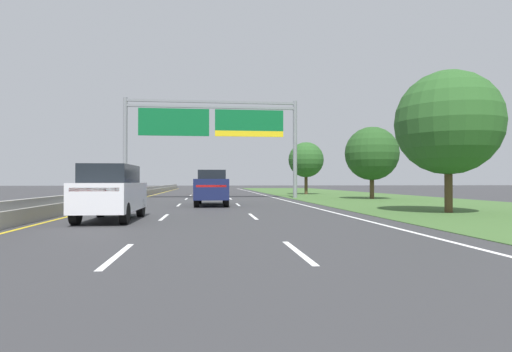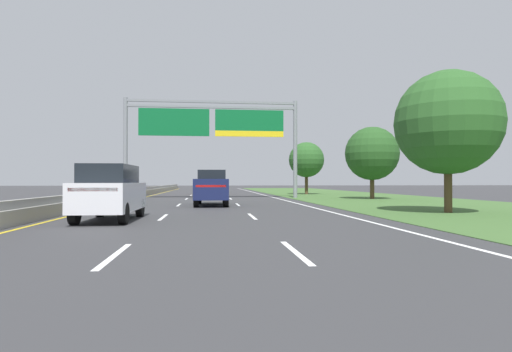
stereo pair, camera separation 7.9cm
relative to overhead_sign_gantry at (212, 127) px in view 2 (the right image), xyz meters
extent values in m
plane|color=#333335|center=(-0.30, -3.42, -6.17)|extent=(220.00, 220.00, 0.00)
cube|color=white|center=(-2.15, -27.92, -6.17)|extent=(0.14, 3.00, 0.01)
cube|color=white|center=(-2.15, -18.92, -6.17)|extent=(0.14, 3.00, 0.01)
cube|color=white|center=(-2.15, -9.92, -6.17)|extent=(0.14, 3.00, 0.01)
cube|color=white|center=(-2.15, -0.92, -6.17)|extent=(0.14, 3.00, 0.01)
cube|color=white|center=(-2.15, 8.08, -6.17)|extent=(0.14, 3.00, 0.01)
cube|color=white|center=(-2.15, 17.08, -6.17)|extent=(0.14, 3.00, 0.01)
cube|color=white|center=(-2.15, 26.08, -6.17)|extent=(0.14, 3.00, 0.01)
cube|color=white|center=(-2.15, 35.08, -6.17)|extent=(0.14, 3.00, 0.01)
cube|color=white|center=(-2.15, 44.08, -6.17)|extent=(0.14, 3.00, 0.01)
cube|color=white|center=(1.55, -27.92, -6.17)|extent=(0.14, 3.00, 0.01)
cube|color=white|center=(1.55, -18.92, -6.17)|extent=(0.14, 3.00, 0.01)
cube|color=white|center=(1.55, -9.92, -6.17)|extent=(0.14, 3.00, 0.01)
cube|color=white|center=(1.55, -0.92, -6.17)|extent=(0.14, 3.00, 0.01)
cube|color=white|center=(1.55, 8.08, -6.17)|extent=(0.14, 3.00, 0.01)
cube|color=white|center=(1.55, 17.08, -6.17)|extent=(0.14, 3.00, 0.01)
cube|color=white|center=(1.55, 26.08, -6.17)|extent=(0.14, 3.00, 0.01)
cube|color=white|center=(1.55, 35.08, -6.17)|extent=(0.14, 3.00, 0.01)
cube|color=white|center=(1.55, 44.08, -6.17)|extent=(0.14, 3.00, 0.01)
cube|color=white|center=(5.60, -3.42, -6.17)|extent=(0.16, 106.00, 0.01)
cube|color=gold|center=(-6.20, -3.42, -6.17)|extent=(0.16, 106.00, 0.01)
cube|color=#3D602D|center=(13.65, -3.42, -6.16)|extent=(14.00, 110.00, 0.02)
cube|color=gray|center=(-6.90, -3.42, -5.90)|extent=(0.60, 110.00, 0.55)
cube|color=gray|center=(-6.90, -3.42, -5.47)|extent=(0.25, 110.00, 0.30)
cylinder|color=gray|center=(-7.35, 0.09, -1.85)|extent=(0.36, 0.36, 8.63)
cylinder|color=gray|center=(7.35, 0.09, -1.85)|extent=(0.36, 0.36, 8.63)
cube|color=gray|center=(0.00, 0.09, 2.24)|extent=(14.70, 0.24, 0.20)
cube|color=gray|center=(0.00, 0.09, 1.79)|extent=(14.70, 0.24, 0.20)
cube|color=#0C602D|center=(-3.25, -0.09, 0.39)|extent=(6.00, 0.12, 2.35)
cube|color=#0C602D|center=(3.25, -0.09, 0.64)|extent=(6.00, 0.12, 1.85)
cube|color=yellow|center=(3.25, -0.09, -0.53)|extent=(6.00, 0.12, 0.50)
cube|color=#161E47|center=(-0.11, -10.50, -5.25)|extent=(2.11, 5.44, 1.00)
cube|color=black|center=(-0.09, -9.65, -4.36)|extent=(1.76, 1.93, 0.78)
cube|color=#B21414|center=(-0.16, -13.16, -4.95)|extent=(1.68, 0.11, 0.12)
cube|color=#161E47|center=(-0.14, -12.23, -4.65)|extent=(2.04, 1.98, 0.20)
cylinder|color=black|center=(-0.92, -8.65, -5.75)|extent=(0.32, 0.85, 0.84)
cylinder|color=black|center=(0.78, -8.68, -5.75)|extent=(0.32, 0.85, 0.84)
cylinder|color=black|center=(-0.99, -12.32, -5.75)|extent=(0.32, 0.85, 0.84)
cylinder|color=black|center=(0.71, -12.35, -5.75)|extent=(0.32, 0.85, 0.84)
cube|color=silver|center=(-4.00, -20.09, -5.27)|extent=(1.97, 4.73, 1.05)
cube|color=black|center=(-4.00, -20.24, -4.40)|extent=(1.68, 3.02, 0.68)
cube|color=#B21414|center=(-4.03, -22.40, -4.95)|extent=(1.60, 0.10, 0.12)
cylinder|color=black|center=(-4.79, -18.48, -5.79)|extent=(0.27, 0.76, 0.76)
cylinder|color=black|center=(-3.16, -18.50, -5.79)|extent=(0.27, 0.76, 0.76)
cylinder|color=black|center=(-4.84, -21.68, -5.79)|extent=(0.27, 0.76, 0.76)
cylinder|color=black|center=(-3.20, -21.70, -5.79)|extent=(0.27, 0.76, 0.76)
cube|color=navy|center=(-0.54, 2.31, -5.48)|extent=(1.84, 4.41, 0.72)
cube|color=black|center=(-0.54, 2.26, -4.86)|extent=(1.58, 2.31, 0.52)
cube|color=#B21414|center=(-0.55, 0.15, -5.26)|extent=(1.53, 0.09, 0.12)
cylinder|color=black|center=(-1.33, 3.81, -5.84)|extent=(0.22, 0.66, 0.66)
cylinder|color=black|center=(0.27, 3.80, -5.84)|extent=(0.22, 0.66, 0.66)
cylinder|color=black|center=(-1.34, 0.82, -5.84)|extent=(0.22, 0.66, 0.66)
cylinder|color=black|center=(0.26, 0.81, -5.84)|extent=(0.22, 0.66, 0.66)
cube|color=maroon|center=(-0.30, 11.73, -5.27)|extent=(2.00, 4.74, 1.05)
cube|color=black|center=(-0.29, 11.58, -4.40)|extent=(1.69, 3.03, 0.68)
cube|color=#B21414|center=(-0.25, 9.42, -4.95)|extent=(1.60, 0.11, 0.12)
cylinder|color=black|center=(-1.15, 13.31, -5.79)|extent=(0.28, 0.77, 0.76)
cylinder|color=black|center=(0.49, 13.34, -5.79)|extent=(0.28, 0.77, 0.76)
cylinder|color=black|center=(-1.08, 10.11, -5.79)|extent=(0.28, 0.77, 0.76)
cylinder|color=black|center=(0.56, 10.14, -5.79)|extent=(0.28, 0.77, 0.76)
cylinder|color=#4C3823|center=(10.90, -18.05, -5.02)|extent=(0.36, 0.36, 2.29)
sphere|color=#285623|center=(10.90, -18.05, -1.92)|extent=(4.90, 4.90, 4.90)
cylinder|color=#4C3823|center=(13.25, -2.91, -5.16)|extent=(0.36, 0.36, 2.02)
sphere|color=#234C1E|center=(13.25, -2.91, -2.37)|extent=(4.46, 4.46, 4.46)
cylinder|color=#4C3823|center=(10.66, 9.85, -5.01)|extent=(0.36, 0.36, 2.32)
sphere|color=#285623|center=(10.66, 9.85, -2.26)|extent=(3.97, 3.97, 3.97)
camera|label=1|loc=(-0.34, -36.65, -4.68)|focal=29.53mm
camera|label=2|loc=(-0.26, -36.66, -4.68)|focal=29.53mm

